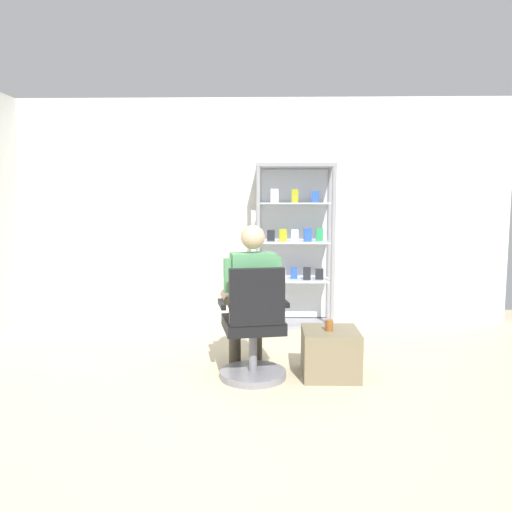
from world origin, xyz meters
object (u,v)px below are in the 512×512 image
(seated_shopkeeper, at_px, (251,292))
(tea_glass, at_px, (329,325))
(display_cabinet_main, at_px, (294,245))
(storage_crate, at_px, (330,353))
(office_chair, at_px, (254,334))

(seated_shopkeeper, distance_m, tea_glass, 0.72)
(display_cabinet_main, distance_m, storage_crate, 1.94)
(display_cabinet_main, xyz_separation_m, tea_glass, (0.20, -1.80, -0.51))
(seated_shopkeeper, height_order, tea_glass, seated_shopkeeper)
(office_chair, bearing_deg, tea_glass, 7.85)
(storage_crate, xyz_separation_m, tea_glass, (-0.02, -0.02, 0.25))
(office_chair, height_order, storage_crate, office_chair)
(display_cabinet_main, distance_m, seated_shopkeeper, 1.80)
(office_chair, bearing_deg, storage_crate, 9.66)
(office_chair, height_order, seated_shopkeeper, seated_shopkeeper)
(office_chair, relative_size, seated_shopkeeper, 0.74)
(tea_glass, bearing_deg, office_chair, -172.15)
(storage_crate, distance_m, tea_glass, 0.25)
(office_chair, xyz_separation_m, storage_crate, (0.65, 0.11, -0.19))
(seated_shopkeeper, bearing_deg, display_cabinet_main, 75.07)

